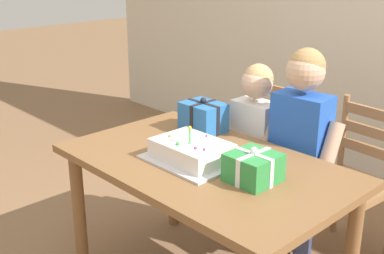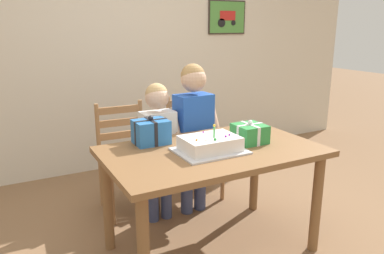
{
  "view_description": "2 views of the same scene",
  "coord_description": "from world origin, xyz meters",
  "px_view_note": "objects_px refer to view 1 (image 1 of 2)",
  "views": [
    {
      "loc": [
        1.57,
        -1.58,
        1.72
      ],
      "look_at": [
        -0.15,
        0.05,
        0.88
      ],
      "focal_mm": 46.33,
      "sensor_mm": 36.0,
      "label": 1
    },
    {
      "loc": [
        -1.24,
        -2.04,
        1.56
      ],
      "look_at": [
        -0.08,
        0.13,
        0.88
      ],
      "focal_mm": 35.3,
      "sensor_mm": 36.0,
      "label": 2
    }
  ],
  "objects_px": {
    "gift_box_red_large": "(254,167)",
    "gift_box_beside_cake": "(203,117)",
    "chair_right": "(352,182)",
    "birthday_cake": "(192,152)",
    "child_older": "(300,139)",
    "dining_table": "(205,180)",
    "chair_left": "(263,151)",
    "child_younger": "(254,138)"
  },
  "relations": [
    {
      "from": "gift_box_red_large",
      "to": "gift_box_beside_cake",
      "type": "distance_m",
      "value": 0.69
    },
    {
      "from": "gift_box_beside_cake",
      "to": "chair_right",
      "type": "bearing_deg",
      "value": 41.93
    },
    {
      "from": "birthday_cake",
      "to": "child_older",
      "type": "height_order",
      "value": "child_older"
    },
    {
      "from": "birthday_cake",
      "to": "child_older",
      "type": "xyz_separation_m",
      "value": [
        0.21,
        0.61,
        -0.04
      ]
    },
    {
      "from": "dining_table",
      "to": "gift_box_beside_cake",
      "type": "height_order",
      "value": "gift_box_beside_cake"
    },
    {
      "from": "dining_table",
      "to": "chair_right",
      "type": "bearing_deg",
      "value": 69.55
    },
    {
      "from": "dining_table",
      "to": "gift_box_beside_cake",
      "type": "relative_size",
      "value": 6.04
    },
    {
      "from": "gift_box_beside_cake",
      "to": "chair_left",
      "type": "xyz_separation_m",
      "value": [
        -0.01,
        0.58,
        -0.37
      ]
    },
    {
      "from": "gift_box_red_large",
      "to": "gift_box_beside_cake",
      "type": "xyz_separation_m",
      "value": [
        -0.62,
        0.3,
        0.02
      ]
    },
    {
      "from": "gift_box_red_large",
      "to": "child_older",
      "type": "bearing_deg",
      "value": 104.05
    },
    {
      "from": "gift_box_beside_cake",
      "to": "chair_left",
      "type": "bearing_deg",
      "value": 90.68
    },
    {
      "from": "chair_left",
      "to": "birthday_cake",
      "type": "bearing_deg",
      "value": -73.38
    },
    {
      "from": "gift_box_beside_cake",
      "to": "child_older",
      "type": "height_order",
      "value": "child_older"
    },
    {
      "from": "child_older",
      "to": "gift_box_red_large",
      "type": "bearing_deg",
      "value": -75.95
    },
    {
      "from": "dining_table",
      "to": "birthday_cake",
      "type": "relative_size",
      "value": 3.26
    },
    {
      "from": "child_older",
      "to": "chair_left",
      "type": "bearing_deg",
      "value": 147.16
    },
    {
      "from": "gift_box_red_large",
      "to": "chair_left",
      "type": "bearing_deg",
      "value": 125.5
    },
    {
      "from": "chair_left",
      "to": "chair_right",
      "type": "height_order",
      "value": "same"
    },
    {
      "from": "dining_table",
      "to": "chair_left",
      "type": "bearing_deg",
      "value": 110.12
    },
    {
      "from": "birthday_cake",
      "to": "child_older",
      "type": "relative_size",
      "value": 0.35
    },
    {
      "from": "gift_box_beside_cake",
      "to": "child_younger",
      "type": "distance_m",
      "value": 0.35
    },
    {
      "from": "birthday_cake",
      "to": "gift_box_red_large",
      "type": "relative_size",
      "value": 2.08
    },
    {
      "from": "gift_box_beside_cake",
      "to": "child_older",
      "type": "relative_size",
      "value": 0.19
    },
    {
      "from": "child_younger",
      "to": "dining_table",
      "type": "bearing_deg",
      "value": -74.95
    },
    {
      "from": "gift_box_red_large",
      "to": "birthday_cake",
      "type": "bearing_deg",
      "value": -172.07
    },
    {
      "from": "dining_table",
      "to": "gift_box_red_large",
      "type": "relative_size",
      "value": 6.78
    },
    {
      "from": "gift_box_red_large",
      "to": "chair_right",
      "type": "distance_m",
      "value": 0.94
    },
    {
      "from": "chair_right",
      "to": "child_older",
      "type": "height_order",
      "value": "child_older"
    },
    {
      "from": "dining_table",
      "to": "child_younger",
      "type": "height_order",
      "value": "child_younger"
    },
    {
      "from": "gift_box_red_large",
      "to": "chair_left",
      "type": "xyz_separation_m",
      "value": [
        -0.62,
        0.88,
        -0.35
      ]
    },
    {
      "from": "birthday_cake",
      "to": "gift_box_red_large",
      "type": "xyz_separation_m",
      "value": [
        0.35,
        0.05,
        0.02
      ]
    },
    {
      "from": "gift_box_beside_cake",
      "to": "chair_right",
      "type": "relative_size",
      "value": 0.26
    },
    {
      "from": "chair_left",
      "to": "child_younger",
      "type": "relative_size",
      "value": 0.81
    },
    {
      "from": "birthday_cake",
      "to": "gift_box_beside_cake",
      "type": "bearing_deg",
      "value": 127.8
    },
    {
      "from": "gift_box_red_large",
      "to": "gift_box_beside_cake",
      "type": "height_order",
      "value": "gift_box_beside_cake"
    },
    {
      "from": "gift_box_red_large",
      "to": "child_younger",
      "type": "xyz_separation_m",
      "value": [
        -0.46,
        0.56,
        -0.13
      ]
    },
    {
      "from": "dining_table",
      "to": "birthday_cake",
      "type": "xyz_separation_m",
      "value": [
        -0.05,
        -0.05,
        0.15
      ]
    },
    {
      "from": "chair_right",
      "to": "child_older",
      "type": "xyz_separation_m",
      "value": [
        -0.17,
        -0.31,
        0.3
      ]
    },
    {
      "from": "birthday_cake",
      "to": "gift_box_red_large",
      "type": "distance_m",
      "value": 0.35
    },
    {
      "from": "chair_right",
      "to": "child_younger",
      "type": "bearing_deg",
      "value": -147.02
    },
    {
      "from": "child_younger",
      "to": "chair_right",
      "type": "bearing_deg",
      "value": 32.98
    },
    {
      "from": "gift_box_red_large",
      "to": "chair_left",
      "type": "relative_size",
      "value": 0.23
    }
  ]
}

